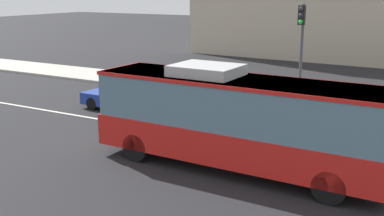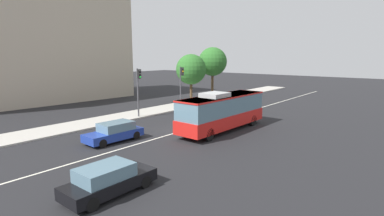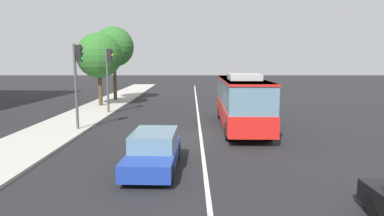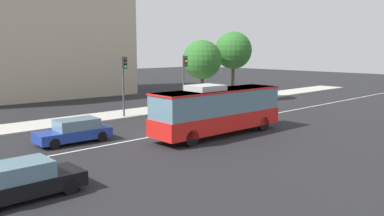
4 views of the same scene
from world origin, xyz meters
name	(u,v)px [view 2 (image 2 of 4)]	position (x,y,z in m)	size (l,w,h in m)	color
ground_plane	(182,131)	(0.00, 0.00, 0.00)	(160.00, 160.00, 0.00)	black
sidewalk_kerb	(120,117)	(0.00, 8.72, 0.07)	(80.00, 3.80, 0.14)	#B2ADA3
lane_centre_line	(182,131)	(0.00, 0.00, 0.01)	(76.00, 0.16, 0.01)	silver
transit_bus	(223,110)	(2.41, -2.61, 1.81)	(10.05, 2.73, 3.46)	red
sedan_blue	(115,132)	(-5.64, 1.99, 0.72)	(4.57, 1.97, 1.46)	#1E3899
sedan_black	(108,180)	(-11.34, -5.22, 0.72)	(4.50, 1.82, 1.46)	black
traffic_light_near_corner	(181,80)	(7.98, 7.02, 3.56)	(0.34, 0.62, 5.20)	#47474C
traffic_light_mid_block	(139,84)	(1.45, 7.25, 3.56)	(0.32, 0.62, 5.20)	#47474C
street_tree_kerbside_left	(213,62)	(16.71, 8.60, 5.63)	(4.14, 4.14, 7.73)	#4C3823
street_tree_kerbside_centre	(191,69)	(12.15, 8.91, 4.67)	(4.08, 4.08, 6.74)	#4C3823
office_block_background	(27,41)	(-0.28, 29.07, 8.50)	(27.35, 15.03, 17.00)	#B7A893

